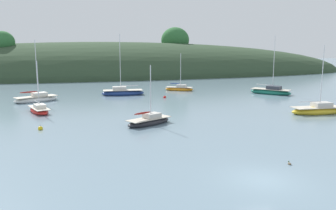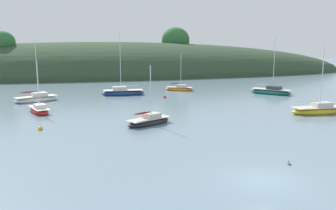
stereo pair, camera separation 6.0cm
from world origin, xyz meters
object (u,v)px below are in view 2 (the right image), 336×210
sailboat_white_near (271,92)px  mooring_buoy_inner (165,97)px  sailboat_black_sloop (149,121)px  sailboat_red_portside (123,92)px  mooring_buoy_channel (40,128)px  sailboat_blue_center (318,110)px  sailboat_cream_ketch (37,99)px  sailboat_yellow_far (39,110)px  duck_lead (289,164)px  sailboat_orange_cutter (180,89)px

sailboat_white_near → mooring_buoy_inner: (-18.09, 0.36, -0.29)m
sailboat_black_sloop → sailboat_white_near: sailboat_white_near is taller
sailboat_red_portside → mooring_buoy_channel: bearing=-116.4°
sailboat_blue_center → sailboat_cream_ketch: sailboat_cream_ketch is taller
sailboat_blue_center → sailboat_yellow_far: size_ratio=1.28×
sailboat_white_near → sailboat_red_portside: 24.38m
sailboat_yellow_far → mooring_buoy_inner: (17.39, 7.64, -0.20)m
sailboat_blue_center → sailboat_white_near: sailboat_white_near is taller
sailboat_blue_center → sailboat_red_portside: 29.48m
sailboat_red_portside → mooring_buoy_channel: size_ratio=18.47×
sailboat_white_near → duck_lead: 36.12m
sailboat_blue_center → sailboat_white_near: (4.31, 16.66, 0.02)m
sailboat_orange_cutter → mooring_buoy_channel: 33.13m
sailboat_blue_center → sailboat_orange_cutter: bearing=109.1°
sailboat_red_portside → mooring_buoy_inner: bearing=-42.3°
sailboat_yellow_far → sailboat_cream_ketch: bearing=96.7°
sailboat_black_sloop → duck_lead: (6.19, -14.20, -0.28)m
sailboat_yellow_far → sailboat_red_portside: sailboat_red_portside is taller
sailboat_orange_cutter → sailboat_red_portside: sailboat_red_portside is taller
sailboat_black_sloop → mooring_buoy_channel: (-10.25, 0.52, -0.21)m
sailboat_yellow_far → sailboat_white_near: size_ratio=0.64×
sailboat_cream_ketch → mooring_buoy_channel: 18.45m
sailboat_yellow_far → mooring_buoy_channel: (0.81, -9.18, -0.20)m
sailboat_yellow_far → sailboat_blue_center: bearing=-16.7°
sailboat_orange_cutter → mooring_buoy_channel: (-21.57, -25.15, -0.21)m
sailboat_orange_cutter → sailboat_red_portside: size_ratio=0.68×
sailboat_yellow_far → sailboat_cream_ketch: sailboat_cream_ketch is taller
sailboat_orange_cutter → mooring_buoy_channel: size_ratio=12.51×
sailboat_red_portside → mooring_buoy_channel: sailboat_red_portside is taller
sailboat_cream_ketch → sailboat_blue_center: bearing=-29.9°
mooring_buoy_inner → sailboat_blue_center: bearing=-51.0°
sailboat_blue_center → duck_lead: bearing=-133.8°
mooring_buoy_inner → duck_lead: mooring_buoy_inner is taller
sailboat_black_sloop → sailboat_blue_center: (20.10, 0.33, 0.06)m
sailboat_white_near → sailboat_black_sloop: bearing=-145.2°
sailboat_yellow_far → duck_lead: 29.47m
mooring_buoy_channel → duck_lead: mooring_buoy_channel is taller
sailboat_red_portside → duck_lead: sailboat_red_portside is taller
sailboat_cream_ketch → sailboat_red_portside: (12.80, 3.63, 0.02)m
sailboat_blue_center → sailboat_orange_cutter: sailboat_blue_center is taller
sailboat_orange_cutter → mooring_buoy_channel: bearing=-130.6°
mooring_buoy_inner → mooring_buoy_channel: 23.62m
sailboat_blue_center → sailboat_white_near: bearing=75.5°
sailboat_black_sloop → sailboat_white_near: bearing=34.8°
sailboat_black_sloop → mooring_buoy_channel: size_ratio=11.21×
sailboat_red_portside → sailboat_cream_ketch: bearing=-164.2°
duck_lead → sailboat_white_near: bearing=59.7°
sailboat_yellow_far → mooring_buoy_channel: sailboat_yellow_far is taller
duck_lead → mooring_buoy_inner: bearing=89.7°
mooring_buoy_inner → sailboat_cream_ketch: bearing=175.3°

